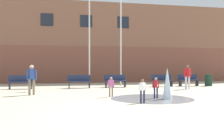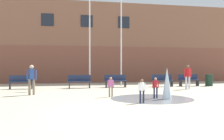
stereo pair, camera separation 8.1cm
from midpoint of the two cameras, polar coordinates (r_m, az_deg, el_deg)
name	(u,v)px [view 2 (the right image)]	position (r m, az deg, el deg)	size (l,w,h in m)	color
ground_plane	(138,113)	(8.65, 6.03, -9.27)	(100.00, 100.00, 0.00)	#BCB299
library_building	(84,45)	(27.26, -6.11, 5.53)	(36.00, 6.05, 7.54)	brown
splash_fountain	(162,88)	(12.40, 11.07, -3.85)	(3.85, 3.85, 1.46)	gray
park_bench_under_left_flagpole	(21,82)	(18.57, -19.04, -2.44)	(1.60, 0.44, 0.91)	#28282D
park_bench_center	(79,81)	(18.36, -6.98, -2.44)	(1.60, 0.44, 0.91)	#28282D
park_bench_under_right_flagpole	(116,81)	(18.92, 0.91, -2.34)	(1.60, 0.44, 0.91)	#28282D
park_bench_near_trashcan	(162,80)	(19.94, 11.05, -2.19)	(1.60, 0.44, 0.91)	#28282D
park_bench_far_right	(189,80)	(20.95, 16.45, -2.07)	(1.60, 0.44, 0.91)	#28282D
child_running	(142,89)	(10.83, 6.74, -4.15)	(0.31, 0.24, 0.99)	#1E233D
adult_near_bench	(188,75)	(18.03, 16.30, -1.08)	(0.50, 0.39, 1.59)	silver
adult_watching	(32,77)	(14.44, -16.95, -1.53)	(0.50, 0.38, 1.59)	#89755B
child_in_fountain	(111,85)	(12.95, -0.09, -3.33)	(0.31, 0.18, 0.99)	#89755B
child_with_pink_shirt	(156,86)	(12.53, 9.64, -3.48)	(0.31, 0.24, 0.99)	#1E233D
flagpole_left	(90,25)	(20.04, -4.69, 9.83)	(0.80, 0.10, 8.82)	silver
flagpole_right	(122,24)	(20.50, 2.20, 10.08)	(0.80, 0.10, 9.13)	silver
trash_can	(209,80)	(21.59, 20.46, -2.08)	(0.56, 0.56, 0.90)	#193323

